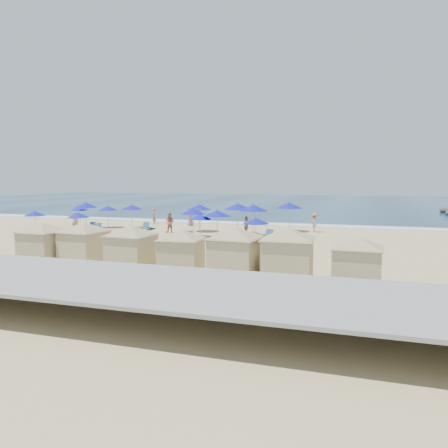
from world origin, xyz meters
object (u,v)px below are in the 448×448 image
(cabana_4, at_px, (235,248))
(beachgoer_2, at_px, (246,227))
(umbrella_12, at_px, (200,217))
(umbrella_0, at_px, (86,205))
(cabana_3, at_px, (181,247))
(beachgoer_0, at_px, (75,221))
(umbrella_3, at_px, (78,215))
(cabana_2, at_px, (131,244))
(umbrella_10, at_px, (253,208))
(beachgoer_3, at_px, (315,222))
(umbrella_5, at_px, (199,207))
(umbrella_9, at_px, (289,205))
(cabana_5, at_px, (288,249))
(umbrella_4, at_px, (132,207))
(beachgoer_5, at_px, (154,216))
(umbrella_11, at_px, (256,221))
(cabana_0, at_px, (43,239))
(cabana_6, at_px, (357,257))
(umbrella_6, at_px, (193,211))
(umbrella_7, at_px, (238,206))
(beachgoer_1, at_px, (170,223))
(umbrella_2, at_px, (108,208))
(cabana_1, at_px, (84,240))
(umbrella_13, at_px, (80,208))
(umbrella_8, at_px, (217,213))
(trash_bin, at_px, (229,250))
(beachgoer_4, at_px, (191,217))

(cabana_4, distance_m, beachgoer_2, 15.22)
(umbrella_12, distance_m, beachgoer_2, 4.01)
(umbrella_0, bearing_deg, cabana_3, -43.81)
(beachgoer_0, bearing_deg, umbrella_3, 124.96)
(cabana_2, relative_size, umbrella_12, 2.05)
(cabana_4, distance_m, umbrella_0, 25.46)
(umbrella_10, height_order, beachgoer_3, umbrella_10)
(cabana_2, bearing_deg, umbrella_3, 135.86)
(umbrella_0, height_order, umbrella_5, umbrella_0)
(umbrella_9, bearing_deg, cabana_5, -80.55)
(umbrella_4, bearing_deg, beachgoer_2, -13.72)
(beachgoer_5, bearing_deg, umbrella_11, 34.49)
(cabana_0, xyz_separation_m, umbrella_10, (7.49, 15.58, 0.82))
(cabana_3, xyz_separation_m, cabana_6, (8.00, -0.36, 0.04))
(cabana_5, relative_size, umbrella_0, 1.77)
(cabana_2, relative_size, cabana_3, 1.05)
(umbrella_6, bearing_deg, umbrella_7, 48.92)
(cabana_4, height_order, beachgoer_5, cabana_4)
(cabana_2, height_order, umbrella_9, umbrella_9)
(umbrella_3, relative_size, beachgoer_5, 1.22)
(beachgoer_1, bearing_deg, umbrella_3, -135.59)
(cabana_4, bearing_deg, umbrella_10, 101.32)
(umbrella_2, relative_size, umbrella_7, 0.80)
(beachgoer_2, bearing_deg, cabana_1, 136.11)
(cabana_0, distance_m, beachgoer_1, 15.51)
(cabana_5, xyz_separation_m, umbrella_2, (-20.28, 17.29, 0.25))
(umbrella_10, relative_size, beachgoer_5, 1.60)
(cabana_5, xyz_separation_m, umbrella_3, (-18.66, 10.54, 0.16))
(cabana_5, xyz_separation_m, umbrella_13, (-23.32, 17.14, 0.18))
(umbrella_10, bearing_deg, umbrella_7, 144.24)
(beachgoer_3, bearing_deg, umbrella_6, 107.51)
(beachgoer_0, bearing_deg, umbrella_5, -171.66)
(beachgoer_3, bearing_deg, cabana_6, 172.73)
(umbrella_8, distance_m, umbrella_10, 3.76)
(trash_bin, xyz_separation_m, cabana_0, (-8.38, -6.07, 1.12))
(umbrella_0, height_order, umbrella_4, umbrella_0)
(cabana_0, bearing_deg, umbrella_10, 64.32)
(beachgoer_2, height_order, beachgoer_5, beachgoer_2)
(umbrella_0, xyz_separation_m, umbrella_9, (18.69, 3.41, 0.12))
(beachgoer_2, bearing_deg, beachgoer_5, 34.50)
(cabana_6, height_order, umbrella_10, umbrella_10)
(cabana_2, distance_m, umbrella_4, 20.42)
(beachgoer_4, xyz_separation_m, beachgoer_5, (-4.24, 0.33, -0.00))
(trash_bin, bearing_deg, beachgoer_3, 54.01)
(cabana_0, xyz_separation_m, umbrella_0, (-8.97, 16.29, 0.70))
(umbrella_3, xyz_separation_m, umbrella_10, (13.17, 4.90, 0.55))
(cabana_5, xyz_separation_m, umbrella_0, (-21.95, 16.15, 0.58))
(umbrella_10, bearing_deg, beachgoer_0, -176.53)
(umbrella_4, bearing_deg, beachgoer_5, 85.90)
(cabana_1, height_order, umbrella_0, cabana_1)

